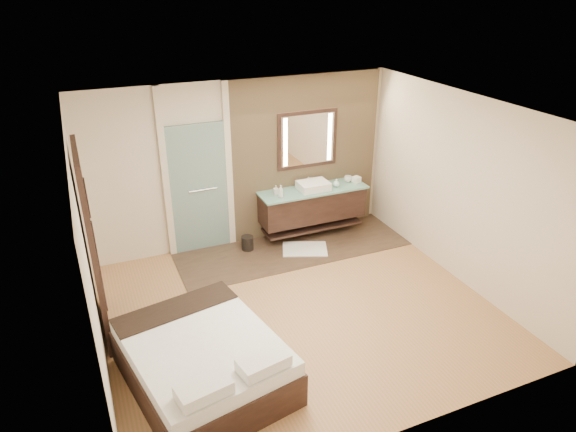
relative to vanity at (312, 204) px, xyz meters
name	(u,v)px	position (x,y,z in m)	size (l,w,h in m)	color
floor	(299,310)	(-1.10, -1.92, -0.58)	(5.00, 5.00, 0.00)	olive
tile_strip	(293,248)	(-0.50, -0.32, -0.57)	(3.80, 1.30, 0.01)	#34251C
stone_wall	(306,156)	(0.00, 0.29, 0.77)	(2.60, 0.08, 2.70)	#A2835D
vanity	(312,204)	(0.00, 0.00, 0.00)	(1.85, 0.55, 0.88)	black
mirror_unit	(308,140)	(0.00, 0.24, 1.07)	(1.06, 0.04, 0.96)	black
frosted_door	(199,184)	(-1.85, 0.28, 0.56)	(1.10, 0.12, 2.70)	#ACD9D4
shoji_partition	(93,245)	(-3.53, -1.32, 0.63)	(0.06, 1.20, 2.40)	black
bed	(204,361)	(-2.62, -2.74, -0.28)	(1.81, 2.10, 0.71)	black
bath_mat	(305,249)	(-0.34, -0.44, -0.56)	(0.72, 0.50, 0.02)	white
waste_bin	(248,243)	(-1.20, -0.07, -0.46)	(0.20, 0.20, 0.24)	black
tissue_box	(356,179)	(0.82, -0.02, 0.33)	(0.12, 0.12, 0.10)	white
soap_bottle_a	(281,191)	(-0.62, -0.11, 0.39)	(0.08, 0.08, 0.20)	silver
soap_bottle_b	(276,190)	(-0.65, 0.03, 0.36)	(0.07, 0.07, 0.15)	#B2B2B2
soap_bottle_c	(336,183)	(0.41, -0.06, 0.35)	(0.11, 0.11, 0.14)	silver
cup	(348,179)	(0.70, 0.06, 0.34)	(0.13, 0.13, 0.10)	silver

